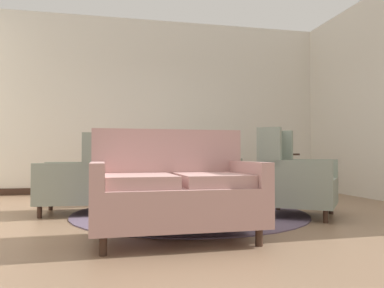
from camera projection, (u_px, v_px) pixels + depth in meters
The scene contains 13 objects.
ground at pixel (195, 218), 4.37m from camera, with size 9.06×9.06×0.00m, color #896B51.
wall_back at pixel (160, 106), 7.43m from camera, with size 6.63×0.08×3.34m, color silver.
wall_right at pixel (382, 95), 6.01m from camera, with size 0.08×4.32×3.34m, color silver.
baseboard_back at pixel (160, 189), 7.33m from camera, with size 6.47×0.03×0.12m, color #382319.
area_rug at pixel (190, 213), 4.66m from camera, with size 2.85×2.85×0.01m, color #5B4C60.
coffee_table at pixel (175, 180), 4.86m from camera, with size 0.94×0.94×0.48m.
porcelain_vase at pixel (175, 161), 4.81m from camera, with size 0.17×0.17×0.38m.
settee at pixel (174, 191), 3.29m from camera, with size 1.42×0.92×0.96m.
armchair_near_sideboard at pixel (137, 175), 5.91m from camera, with size 1.19×1.21×0.96m.
armchair_near_window at pixel (80, 179), 4.71m from camera, with size 0.85×0.82×0.98m.
armchair_foreground_right at pixel (209, 173), 6.15m from camera, with size 1.14×1.14×0.96m.
armchair_back_corner at pixel (293, 179), 4.50m from camera, with size 1.13×1.14×1.03m.
side_table at pixel (284, 171), 6.37m from camera, with size 0.50×0.50×0.74m.
Camera 1 is at (-0.97, -4.28, 0.73)m, focal length 35.64 mm.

